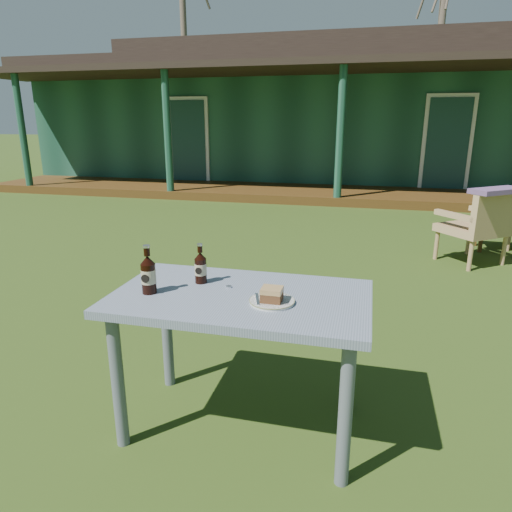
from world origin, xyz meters
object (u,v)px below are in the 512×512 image
(cafe_table, at_px, (241,314))
(cola_bottle_near, at_px, (201,267))
(plate, at_px, (272,301))
(armchair_left, at_px, (479,224))
(cake_slice, at_px, (272,294))
(cola_bottle_far, at_px, (148,274))
(side_table, at_px, (503,222))

(cafe_table, xyz_separation_m, cola_bottle_near, (-0.24, 0.11, 0.18))
(plate, relative_size, armchair_left, 0.25)
(cafe_table, bearing_deg, armchair_left, 62.16)
(cake_slice, distance_m, cola_bottle_far, 0.59)
(armchair_left, distance_m, side_table, 0.79)
(cafe_table, relative_size, cake_slice, 13.04)
(cola_bottle_near, xyz_separation_m, armchair_left, (1.95, 3.14, -0.35))
(plate, relative_size, cola_bottle_near, 1.01)
(plate, height_order, cola_bottle_near, cola_bottle_near)
(cola_bottle_near, xyz_separation_m, cola_bottle_far, (-0.19, -0.19, 0.01))
(plate, distance_m, side_table, 4.45)
(plate, xyz_separation_m, cola_bottle_near, (-0.40, 0.17, 0.07))
(cafe_table, xyz_separation_m, cake_slice, (0.17, -0.08, 0.15))
(cola_bottle_near, xyz_separation_m, side_table, (2.36, 3.81, -0.46))
(plate, xyz_separation_m, cake_slice, (0.00, -0.01, 0.04))
(plate, relative_size, cake_slice, 2.22)
(cola_bottle_far, xyz_separation_m, side_table, (2.55, 4.00, -0.47))
(side_table, bearing_deg, cake_slice, -116.13)
(cake_slice, height_order, armchair_left, same)
(plate, height_order, side_table, plate)
(cake_slice, xyz_separation_m, side_table, (1.96, 3.99, -0.42))
(cake_slice, height_order, cola_bottle_far, cola_bottle_far)
(cafe_table, distance_m, cola_bottle_near, 0.32)
(plate, xyz_separation_m, side_table, (1.96, 3.98, -0.39))
(cafe_table, distance_m, side_table, 4.46)
(cake_slice, xyz_separation_m, cola_bottle_far, (-0.59, -0.01, 0.05))
(plate, bearing_deg, side_table, 63.80)
(cafe_table, distance_m, cake_slice, 0.23)
(cake_slice, relative_size, armchair_left, 0.11)
(side_table, bearing_deg, armchair_left, -121.58)
(cake_slice, relative_size, side_table, 0.15)
(plate, height_order, cola_bottle_far, cola_bottle_far)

